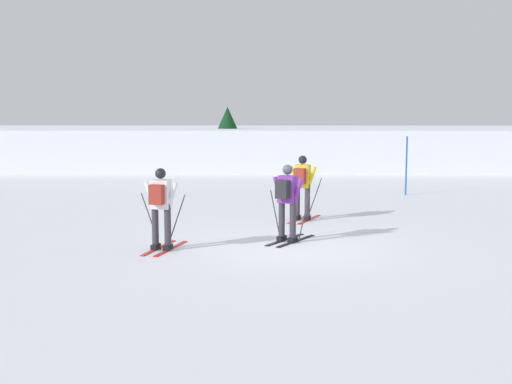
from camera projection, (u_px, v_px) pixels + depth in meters
ground_plane at (289, 247)px, 13.82m from camera, size 120.00×120.00×0.00m
far_snow_ridge at (277, 147)px, 33.63m from camera, size 80.00×9.21×1.95m
skier_purple at (287, 199)px, 14.23m from camera, size 1.15×1.56×1.71m
skier_yellow at (302, 184)px, 17.01m from camera, size 0.97×1.62×1.71m
skier_white at (161, 205)px, 13.39m from camera, size 0.97×1.64×1.71m
trail_marker_pole at (406, 166)px, 22.10m from camera, size 0.06×0.06×1.99m
conifer_far_left at (228, 130)px, 32.11m from camera, size 2.08×2.08×3.02m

